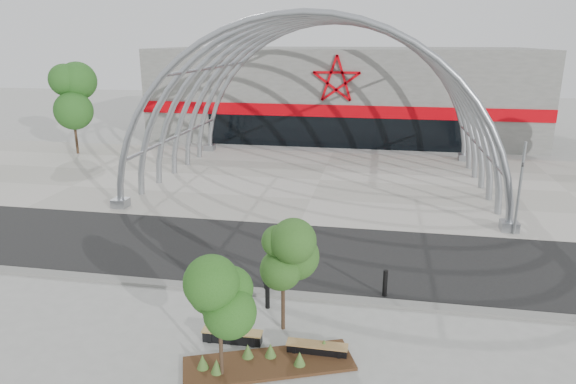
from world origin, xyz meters
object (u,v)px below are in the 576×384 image
at_px(bench_0, 232,336).
at_px(bollard_2, 266,279).
at_px(street_tree_1, 283,252).
at_px(bench_1, 317,350).
at_px(signal_pole, 520,187).
at_px(street_tree_0, 219,299).

relative_size(bench_0, bollard_2, 1.89).
relative_size(street_tree_1, bench_1, 2.05).
bearing_deg(bench_1, signal_pole, 54.74).
bearing_deg(bench_1, bollard_2, 122.95).
height_order(street_tree_1, bench_0, street_tree_1).
height_order(bench_1, bollard_2, bollard_2).
height_order(street_tree_0, bench_1, street_tree_0).
height_order(signal_pole, bench_1, signal_pole).
distance_m(street_tree_0, bench_0, 2.74).
bearing_deg(bollard_2, street_tree_1, -65.42).
xyz_separation_m(street_tree_0, bench_0, (-0.19, 1.65, -2.17)).
distance_m(bench_0, bench_1, 2.62).
xyz_separation_m(signal_pole, bench_1, (-7.87, -11.14, -2.14)).
distance_m(street_tree_1, bollard_2, 3.37).
bearing_deg(street_tree_0, bollard_2, 88.78).
bearing_deg(street_tree_1, bench_0, -143.84).
height_order(bench_0, bollard_2, bollard_2).
xyz_separation_m(bench_0, bench_1, (2.61, -0.21, -0.01)).
relative_size(bench_0, bench_1, 1.03).
distance_m(signal_pole, bollard_2, 12.82).
bearing_deg(bench_0, street_tree_0, -83.49).
bearing_deg(street_tree_0, street_tree_1, 65.94).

